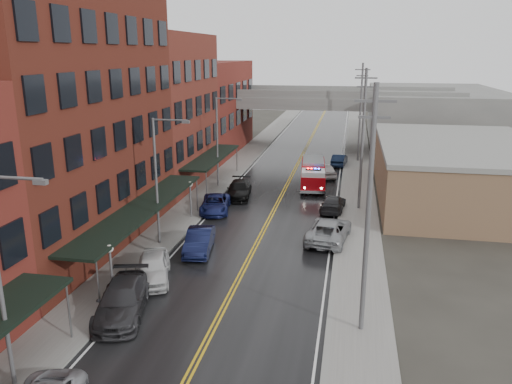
{
  "coord_description": "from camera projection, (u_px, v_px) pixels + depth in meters",
  "views": [
    {
      "loc": [
        6.25,
        -7.35,
        13.25
      ],
      "look_at": [
        -0.63,
        28.37,
        3.0
      ],
      "focal_mm": 35.0,
      "sensor_mm": 36.0,
      "label": 1
    }
  ],
  "objects": [
    {
      "name": "road",
      "position": [
        268.0,
        223.0,
        40.03
      ],
      "size": [
        11.0,
        160.0,
        0.02
      ],
      "primitive_type": "cube",
      "color": "black",
      "rests_on": "ground"
    },
    {
      "name": "sidewalk_left",
      "position": [
        181.0,
        217.0,
        41.34
      ],
      "size": [
        3.0,
        160.0,
        0.15
      ],
      "primitive_type": "cube",
      "color": "slate",
      "rests_on": "ground"
    },
    {
      "name": "sidewalk_right",
      "position": [
        360.0,
        228.0,
        38.69
      ],
      "size": [
        3.0,
        160.0,
        0.15
      ],
      "primitive_type": "cube",
      "color": "slate",
      "rests_on": "ground"
    },
    {
      "name": "curb_left",
      "position": [
        200.0,
        218.0,
        41.04
      ],
      "size": [
        0.3,
        160.0,
        0.15
      ],
      "primitive_type": "cube",
      "color": "gray",
      "rests_on": "ground"
    },
    {
      "name": "curb_right",
      "position": [
        339.0,
        227.0,
        38.99
      ],
      "size": [
        0.3,
        160.0,
        0.15
      ],
      "primitive_type": "cube",
      "color": "gray",
      "rests_on": "ground"
    },
    {
      "name": "brick_building_b",
      "position": [
        55.0,
        118.0,
        33.4
      ],
      "size": [
        9.0,
        20.0,
        18.0
      ],
      "primitive_type": "cube",
      "color": "#542416",
      "rests_on": "ground"
    },
    {
      "name": "brick_building_c",
      "position": [
        156.0,
        111.0,
        50.35
      ],
      "size": [
        9.0,
        15.0,
        15.0
      ],
      "primitive_type": "cube",
      "color": "maroon",
      "rests_on": "ground"
    },
    {
      "name": "brick_building_far",
      "position": [
        205.0,
        107.0,
        67.29
      ],
      "size": [
        9.0,
        20.0,
        12.0
      ],
      "primitive_type": "cube",
      "color": "maroon",
      "rests_on": "ground"
    },
    {
      "name": "tan_building",
      "position": [
        457.0,
        173.0,
        45.9
      ],
      "size": [
        14.0,
        22.0,
        5.0
      ],
      "primitive_type": "cube",
      "color": "brown",
      "rests_on": "ground"
    },
    {
      "name": "right_far_block",
      "position": [
        433.0,
        117.0,
        73.48
      ],
      "size": [
        18.0,
        30.0,
        8.0
      ],
      "primitive_type": "cube",
      "color": "slate",
      "rests_on": "ground"
    },
    {
      "name": "awning_1",
      "position": [
        142.0,
        208.0,
        33.97
      ],
      "size": [
        2.6,
        18.0,
        3.09
      ],
      "color": "black",
      "rests_on": "ground"
    },
    {
      "name": "awning_2",
      "position": [
        212.0,
        157.0,
        50.51
      ],
      "size": [
        2.6,
        13.0,
        3.09
      ],
      "color": "black",
      "rests_on": "ground"
    },
    {
      "name": "globe_lamp_1",
      "position": [
        110.0,
        259.0,
        27.34
      ],
      "size": [
        0.44,
        0.44,
        3.12
      ],
      "color": "#59595B",
      "rests_on": "ground"
    },
    {
      "name": "globe_lamp_2",
      "position": [
        190.0,
        191.0,
        40.57
      ],
      "size": [
        0.44,
        0.44,
        3.12
      ],
      "color": "#59595B",
      "rests_on": "ground"
    },
    {
      "name": "street_lamp_0",
      "position": [
        3.0,
        271.0,
        19.03
      ],
      "size": [
        2.64,
        0.22,
        9.0
      ],
      "color": "#59595B",
      "rests_on": "ground"
    },
    {
      "name": "street_lamp_1",
      "position": [
        159.0,
        174.0,
        34.15
      ],
      "size": [
        2.64,
        0.22,
        9.0
      ],
      "color": "#59595B",
      "rests_on": "ground"
    },
    {
      "name": "street_lamp_2",
      "position": [
        219.0,
        136.0,
        49.27
      ],
      "size": [
        2.64,
        0.22,
        9.0
      ],
      "color": "#59595B",
      "rests_on": "ground"
    },
    {
      "name": "utility_pole_0",
      "position": [
        368.0,
        209.0,
        22.84
      ],
      "size": [
        1.8,
        0.24,
        12.0
      ],
      "color": "#59595B",
      "rests_on": "ground"
    },
    {
      "name": "utility_pole_1",
      "position": [
        363.0,
        138.0,
        41.74
      ],
      "size": [
        1.8,
        0.24,
        12.0
      ],
      "color": "#59595B",
      "rests_on": "ground"
    },
    {
      "name": "utility_pole_2",
      "position": [
        360.0,
        111.0,
        60.64
      ],
      "size": [
        1.8,
        0.24,
        12.0
      ],
      "color": "#59595B",
      "rests_on": "ground"
    },
    {
      "name": "overpass",
      "position": [
        307.0,
        106.0,
        68.66
      ],
      "size": [
        40.0,
        10.0,
        7.5
      ],
      "color": "slate",
      "rests_on": "ground"
    },
    {
      "name": "fire_truck",
      "position": [
        313.0,
        173.0,
        50.28
      ],
      "size": [
        3.45,
        7.54,
        2.69
      ],
      "rotation": [
        0.0,
        0.0,
        0.08
      ],
      "color": "#A6070E",
      "rests_on": "ground"
    },
    {
      "name": "parked_car_left_3",
      "position": [
        122.0,
        300.0,
        25.87
      ],
      "size": [
        3.66,
        6.13,
        1.66
      ],
      "primitive_type": "imported",
      "rotation": [
        0.0,
        0.0,
        0.25
      ],
      "color": "#2B2A2D",
      "rests_on": "ground"
    },
    {
      "name": "parked_car_left_4",
      "position": [
        153.0,
        268.0,
        29.81
      ],
      "size": [
        3.35,
        5.15,
        1.63
      ],
      "primitive_type": "imported",
      "rotation": [
        0.0,
        0.0,
        0.33
      ],
      "color": "silver",
      "rests_on": "ground"
    },
    {
      "name": "parked_car_left_5",
      "position": [
        199.0,
        241.0,
        34.11
      ],
      "size": [
        2.34,
        4.92,
        1.56
      ],
      "primitive_type": "imported",
      "rotation": [
        0.0,
        0.0,
        0.15
      ],
      "color": "#0E1334",
      "rests_on": "ground"
    },
    {
      "name": "parked_car_left_6",
      "position": [
        215.0,
        204.0,
        42.66
      ],
      "size": [
        3.17,
        5.38,
        1.4
      ],
      "primitive_type": "imported",
      "rotation": [
        0.0,
        0.0,
        0.17
      ],
      "color": "navy",
      "rests_on": "ground"
    },
    {
      "name": "parked_car_left_7",
      "position": [
        239.0,
        190.0,
        46.86
      ],
      "size": [
        2.74,
        5.46,
        1.52
      ],
      "primitive_type": "imported",
      "rotation": [
        0.0,
        0.0,
        0.12
      ],
      "color": "black",
      "rests_on": "ground"
    },
    {
      "name": "parked_car_right_0",
      "position": [
        329.0,
        230.0,
        36.05
      ],
      "size": [
        3.46,
        6.14,
        1.62
      ],
      "primitive_type": "imported",
      "rotation": [
        0.0,
        0.0,
        3.0
      ],
      "color": "gray",
      "rests_on": "ground"
    },
    {
      "name": "parked_car_right_1",
      "position": [
        333.0,
        203.0,
        42.91
      ],
      "size": [
        2.27,
        4.76,
        1.34
      ],
      "primitive_type": "imported",
      "rotation": [
        0.0,
        0.0,
        3.05
      ],
      "color": "#262629",
      "rests_on": "ground"
    },
    {
      "name": "parked_car_right_2",
      "position": [
        325.0,
        170.0,
        54.48
      ],
      "size": [
        3.15,
        4.86,
        1.54
      ],
      "primitive_type": "imported",
      "rotation": [
        0.0,
        0.0,
        3.46
      ],
      "color": "silver",
      "rests_on": "ground"
    },
    {
      "name": "parked_car_right_3",
      "position": [
        339.0,
        160.0,
        59.91
      ],
      "size": [
        1.97,
        4.48,
        1.43
      ],
      "primitive_type": "imported",
      "rotation": [
        0.0,
        0.0,
        3.03
      ],
      "color": "black",
      "rests_on": "ground"
    }
  ]
}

